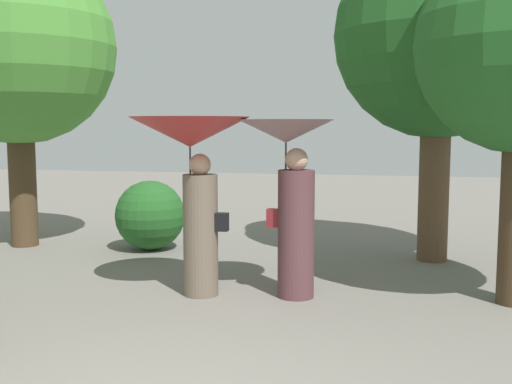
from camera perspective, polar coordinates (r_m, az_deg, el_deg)
name	(u,v)px	position (r m, az deg, el deg)	size (l,w,h in m)	color
person_left	(193,159)	(6.75, -5.90, 3.07)	(1.33, 1.33, 1.98)	#6B5B4C
person_right	(291,178)	(6.66, 3.24, 1.35)	(1.05, 1.05, 1.95)	#563338
tree_mid_left	(16,29)	(10.27, -21.43, 13.97)	(2.99, 2.99, 5.10)	#4C3823
tree_mid_right	(439,14)	(8.92, 16.71, 15.57)	(2.83, 2.83, 5.08)	brown
bush_path_right	(150,215)	(9.41, -9.83, -2.15)	(1.06, 1.06, 1.06)	#235B23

